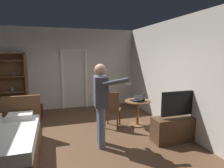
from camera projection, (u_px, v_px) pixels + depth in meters
The scene contains 12 objects.
ground_plane at pixel (80, 143), 4.19m from camera, with size 6.46×6.46×0.00m, color brown.
wall_back at pixel (67, 69), 6.79m from camera, with size 5.21×0.12×2.84m, color beige.
wall_right at pixel (181, 76), 4.72m from camera, with size 0.12×6.11×2.84m, color beige.
doorway_frame at pixel (74, 75), 6.82m from camera, with size 0.93×0.08×2.13m.
bookshelf at pixel (12, 82), 6.11m from camera, with size 0.91×0.32×2.00m.
tv_flatscreen at pixel (179, 126), 4.32m from camera, with size 1.24×0.40×1.15m.
side_table at pixel (138, 109), 5.19m from camera, with size 0.70×0.70×0.70m.
laptop at pixel (138, 99), 5.10m from camera, with size 0.36×0.36×0.16m.
bottle_on_table at pixel (144, 97), 5.10m from camera, with size 0.06×0.06×0.23m.
wooden_chair at pixel (112, 108), 5.00m from camera, with size 0.57×0.57×0.99m.
person_blue_shirt at pixel (101, 99), 3.94m from camera, with size 0.70×0.66×1.76m.
suitcase_dark at pixel (32, 112), 5.78m from camera, with size 0.63×0.35×0.40m, color #4C1919.
Camera 1 is at (-0.50, -3.96, 1.96)m, focal length 30.42 mm.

